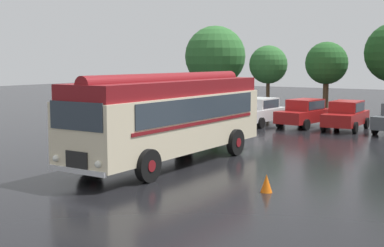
{
  "coord_description": "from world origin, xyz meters",
  "views": [
    {
      "loc": [
        12.13,
        -15.93,
        3.94
      ],
      "look_at": [
        0.06,
        2.08,
        1.4
      ],
      "focal_mm": 50.0,
      "sensor_mm": 36.0,
      "label": 1
    }
  ],
  "objects_px": {
    "traffic_cone": "(266,183)",
    "vintage_bus": "(170,115)",
    "car_near_left": "(259,111)",
    "car_mid_left": "(304,113)",
    "car_mid_right": "(346,115)"
  },
  "relations": [
    {
      "from": "car_near_left",
      "to": "car_mid_right",
      "type": "relative_size",
      "value": 1.0
    },
    {
      "from": "car_near_left",
      "to": "traffic_cone",
      "type": "relative_size",
      "value": 7.77
    },
    {
      "from": "traffic_cone",
      "to": "vintage_bus",
      "type": "bearing_deg",
      "value": 157.43
    },
    {
      "from": "vintage_bus",
      "to": "car_mid_right",
      "type": "relative_size",
      "value": 2.38
    },
    {
      "from": "vintage_bus",
      "to": "car_near_left",
      "type": "xyz_separation_m",
      "value": [
        -2.74,
        13.09,
        -1.05
      ]
    },
    {
      "from": "car_mid_left",
      "to": "car_mid_right",
      "type": "distance_m",
      "value": 2.52
    },
    {
      "from": "car_near_left",
      "to": "traffic_cone",
      "type": "xyz_separation_m",
      "value": [
        7.9,
        -15.23,
        -0.57
      ]
    },
    {
      "from": "car_near_left",
      "to": "car_mid_right",
      "type": "height_order",
      "value": "same"
    },
    {
      "from": "vintage_bus",
      "to": "traffic_cone",
      "type": "bearing_deg",
      "value": -22.57
    },
    {
      "from": "car_mid_right",
      "to": "vintage_bus",
      "type": "bearing_deg",
      "value": -100.0
    },
    {
      "from": "car_mid_left",
      "to": "traffic_cone",
      "type": "distance_m",
      "value": 16.76
    },
    {
      "from": "vintage_bus",
      "to": "car_mid_right",
      "type": "bearing_deg",
      "value": 80.0
    },
    {
      "from": "car_mid_left",
      "to": "traffic_cone",
      "type": "bearing_deg",
      "value": -71.78
    },
    {
      "from": "car_mid_right",
      "to": "car_near_left",
      "type": "bearing_deg",
      "value": -172.22
    },
    {
      "from": "vintage_bus",
      "to": "car_mid_left",
      "type": "height_order",
      "value": "vintage_bus"
    }
  ]
}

